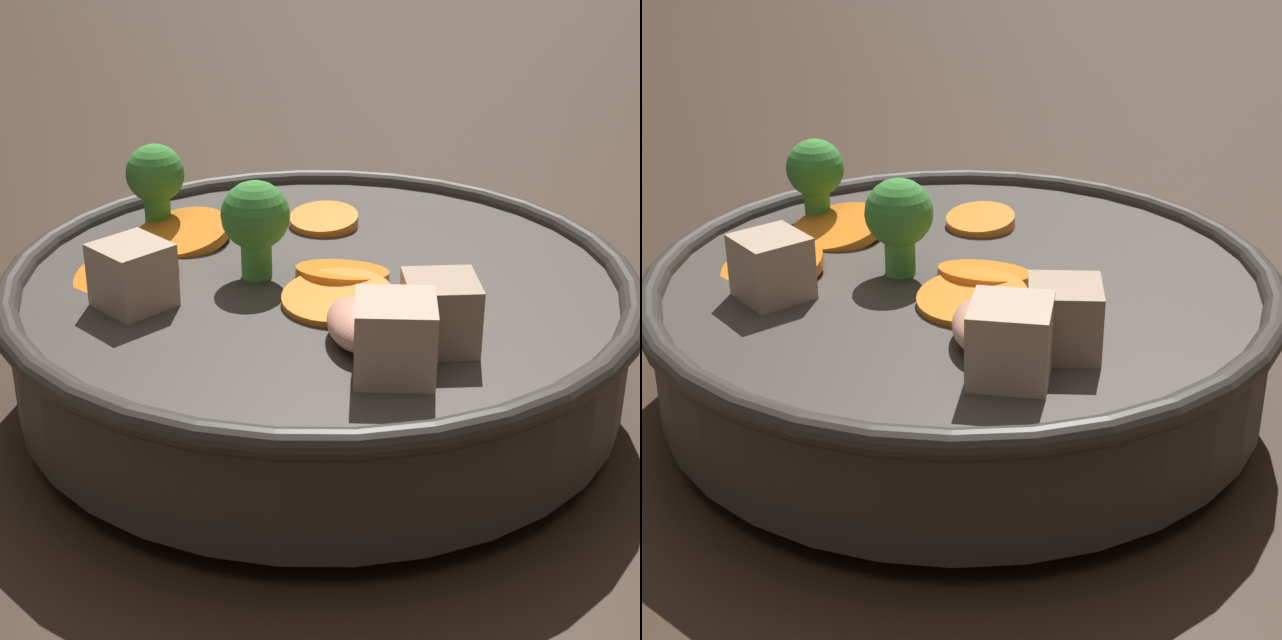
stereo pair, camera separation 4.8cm
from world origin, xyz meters
The scene contains 2 objects.
ground_plane centered at (0.00, 0.00, 0.00)m, with size 3.00×3.00×0.00m, color black.
stirfry_bowl centered at (0.00, 0.00, 0.04)m, with size 0.28×0.28×0.10m.
Camera 1 is at (-0.21, 0.38, 0.25)m, focal length 60.00 mm.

